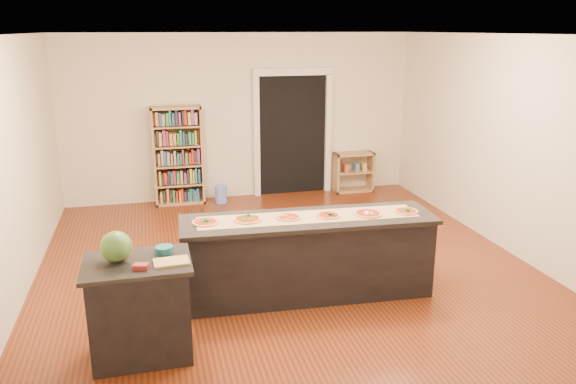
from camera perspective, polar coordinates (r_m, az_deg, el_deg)
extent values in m
cube|color=beige|center=(6.36, 0.44, 2.97)|extent=(6.00, 7.00, 2.80)
cube|color=#652A11|center=(6.82, 0.41, -8.53)|extent=(6.00, 7.00, 0.01)
cube|color=white|center=(6.19, 0.47, 15.66)|extent=(6.00, 7.00, 0.01)
cube|color=black|center=(9.95, 0.44, 5.80)|extent=(1.20, 0.02, 2.10)
cube|color=silver|center=(9.77, -3.21, 5.57)|extent=(0.10, 0.08, 2.10)
cube|color=silver|center=(10.09, 4.10, 5.90)|extent=(0.10, 0.08, 2.10)
cube|color=silver|center=(9.77, 0.52, 12.11)|extent=(1.40, 0.08, 0.12)
cube|color=black|center=(6.22, 2.06, -6.77)|extent=(2.68, 0.67, 0.86)
cube|color=black|center=(6.05, 2.11, -2.82)|extent=(2.75, 0.75, 0.05)
cube|color=black|center=(5.29, -14.74, -11.62)|extent=(0.85, 0.60, 0.88)
cube|color=black|center=(5.09, -15.11, -7.05)|extent=(0.93, 0.68, 0.04)
cube|color=tan|center=(9.52, -11.10, 3.62)|extent=(0.82, 0.29, 1.65)
cube|color=tan|center=(10.25, 6.65, 2.04)|extent=(0.71, 0.31, 0.71)
cylinder|color=#657FE1|center=(9.61, -6.83, -0.22)|extent=(0.21, 0.21, 0.30)
cube|color=#AC7E59|center=(6.06, 2.08, -2.54)|extent=(2.41, 0.56, 0.00)
sphere|color=#144214|center=(5.09, -17.07, -5.33)|extent=(0.27, 0.27, 0.27)
cube|color=tan|center=(4.98, -11.76, -6.96)|extent=(0.31, 0.22, 0.02)
cube|color=maroon|center=(4.92, -14.71, -7.33)|extent=(0.14, 0.12, 0.04)
cylinder|color=#195966|center=(5.21, -12.47, -5.73)|extent=(0.16, 0.16, 0.06)
cylinder|color=tan|center=(5.93, -8.37, -3.05)|extent=(0.27, 0.27, 0.02)
cylinder|color=#A5190C|center=(5.93, -8.37, -2.97)|extent=(0.22, 0.22, 0.00)
cylinder|color=tan|center=(5.97, -4.15, -2.78)|extent=(0.31, 0.31, 0.02)
cylinder|color=#A5190C|center=(5.97, -4.15, -2.70)|extent=(0.25, 0.25, 0.00)
cylinder|color=tan|center=(6.01, 0.04, -2.58)|extent=(0.28, 0.28, 0.02)
cylinder|color=#A5190C|center=(6.01, 0.04, -2.50)|extent=(0.23, 0.23, 0.00)
cylinder|color=tan|center=(6.09, 4.14, -2.38)|extent=(0.26, 0.26, 0.02)
cylinder|color=#A5190C|center=(6.09, 4.14, -2.30)|extent=(0.21, 0.21, 0.00)
cylinder|color=tan|center=(6.19, 8.13, -2.19)|extent=(0.30, 0.30, 0.02)
cylinder|color=#A5190C|center=(6.19, 8.13, -2.11)|extent=(0.25, 0.25, 0.00)
cylinder|color=tan|center=(6.34, 11.90, -1.93)|extent=(0.26, 0.26, 0.02)
cylinder|color=#A5190C|center=(6.34, 11.90, -1.85)|extent=(0.22, 0.22, 0.00)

